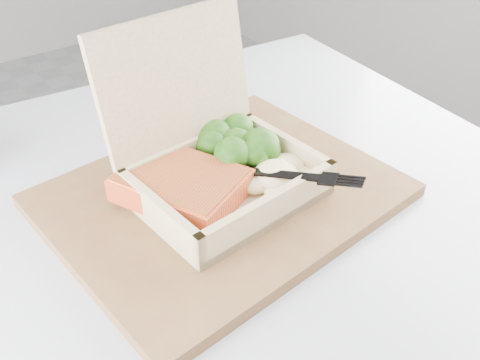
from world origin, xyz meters
TOP-DOWN VIEW (x-y plane):
  - cafe_table at (0.51, -0.38)m, footprint 0.90×0.90m
  - serving_tray at (0.53, -0.35)m, footprint 0.40×0.33m
  - takeout_container at (0.52, -0.34)m, footprint 0.21×0.20m
  - salmon_fillet at (0.48, -0.34)m, footprint 0.15×0.16m
  - broccoli_pile at (0.57, -0.32)m, footprint 0.11×0.11m
  - mashed_potatoes at (0.57, -0.39)m, footprint 0.09×0.07m
  - plastic_fork at (0.55, -0.38)m, footprint 0.10×0.15m
  - receipt at (0.52, -0.16)m, footprint 0.09×0.14m

SIDE VIEW (x-z plane):
  - cafe_table at x=0.51m, z-range 0.18..0.92m
  - receipt at x=0.52m, z-range 0.74..0.74m
  - serving_tray at x=0.53m, z-range 0.74..0.75m
  - salmon_fillet at x=0.48m, z-range 0.76..0.79m
  - mashed_potatoes at x=0.57m, z-range 0.76..0.79m
  - broccoli_pile at x=0.57m, z-range 0.76..0.80m
  - plastic_fork at x=0.55m, z-range 0.78..0.80m
  - takeout_container at x=0.52m, z-range 0.71..0.89m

